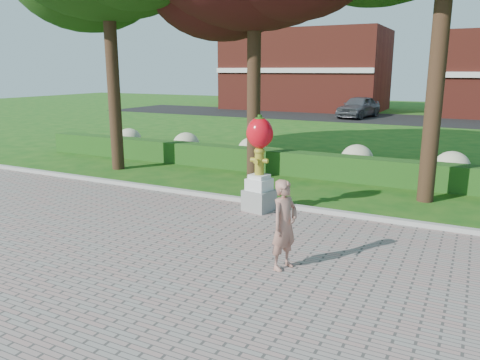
% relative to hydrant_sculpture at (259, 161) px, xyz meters
% --- Properties ---
extents(ground, '(100.00, 100.00, 0.00)m').
position_rel_hydrant_sculpture_xyz_m(ground, '(0.18, -2.50, -1.33)').
color(ground, '#165014').
rests_on(ground, ground).
extents(walkway, '(40.00, 14.00, 0.04)m').
position_rel_hydrant_sculpture_xyz_m(walkway, '(0.18, -6.50, -1.31)').
color(walkway, gray).
rests_on(walkway, ground).
extents(curb, '(40.00, 0.18, 0.15)m').
position_rel_hydrant_sculpture_xyz_m(curb, '(0.18, 0.50, -1.25)').
color(curb, '#ADADA5').
rests_on(curb, ground).
extents(lawn_hedge, '(24.00, 0.70, 0.80)m').
position_rel_hydrant_sculpture_xyz_m(lawn_hedge, '(0.18, 4.50, -0.93)').
color(lawn_hedge, '#164D16').
rests_on(lawn_hedge, ground).
extents(hydrangea_row, '(20.10, 1.10, 0.99)m').
position_rel_hydrant_sculpture_xyz_m(hydrangea_row, '(0.75, 5.50, -0.78)').
color(hydrangea_row, '#C0C093').
rests_on(hydrangea_row, ground).
extents(street, '(50.00, 8.00, 0.02)m').
position_rel_hydrant_sculpture_xyz_m(street, '(0.18, 25.50, -1.32)').
color(street, black).
rests_on(street, ground).
extents(building_left, '(14.00, 8.00, 7.00)m').
position_rel_hydrant_sculpture_xyz_m(building_left, '(-9.82, 31.50, 2.17)').
color(building_left, maroon).
rests_on(building_left, ground).
extents(hydrant_sculpture, '(0.78, 0.78, 2.43)m').
position_rel_hydrant_sculpture_xyz_m(hydrant_sculpture, '(0.00, 0.00, 0.00)').
color(hydrant_sculpture, gray).
rests_on(hydrant_sculpture, walkway).
extents(woman, '(0.55, 0.69, 1.64)m').
position_rel_hydrant_sculpture_xyz_m(woman, '(1.90, -3.06, -0.47)').
color(woman, '#A56F5E').
rests_on(woman, walkway).
extents(parked_car, '(2.71, 5.03, 1.62)m').
position_rel_hydrant_sculpture_xyz_m(parked_car, '(-3.40, 25.32, -0.49)').
color(parked_car, '#474A4F').
rests_on(parked_car, street).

